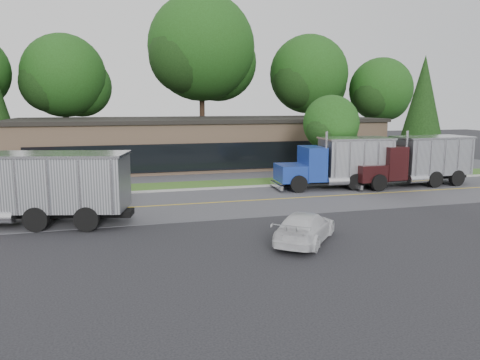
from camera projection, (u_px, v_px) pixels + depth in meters
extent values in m
plane|color=#313136|center=(267.00, 249.00, 18.23)|extent=(140.00, 140.00, 0.00)
cube|color=#59595E|center=(217.00, 203.00, 26.79)|extent=(60.00, 8.00, 0.02)
cube|color=gold|center=(217.00, 203.00, 26.79)|extent=(60.00, 0.12, 0.01)
cube|color=#9E9E99|center=(203.00, 190.00, 30.79)|extent=(60.00, 0.30, 0.12)
cube|color=#2F541C|center=(198.00, 185.00, 32.50)|extent=(60.00, 3.40, 0.03)
cube|color=#59595E|center=(187.00, 175.00, 37.26)|extent=(60.00, 7.00, 0.02)
cube|color=tan|center=(198.00, 143.00, 43.17)|extent=(32.00, 12.00, 4.00)
cylinder|color=#382619|center=(67.00, 137.00, 47.59)|extent=(0.56, 0.56, 4.50)
sphere|color=#1A3D10|center=(64.00, 76.00, 46.60)|extent=(8.24, 8.24, 8.24)
sphere|color=#1A3D10|center=(81.00, 87.00, 48.15)|extent=(6.18, 6.18, 6.18)
sphere|color=black|center=(49.00, 83.00, 45.65)|extent=(5.66, 5.66, 5.66)
cylinder|color=#382619|center=(202.00, 127.00, 51.12)|extent=(0.56, 0.56, 6.22)
sphere|color=#1A3D10|center=(201.00, 47.00, 49.76)|extent=(11.36, 11.36, 11.36)
sphere|color=#1A3D10|center=(218.00, 62.00, 51.90)|extent=(8.52, 8.52, 8.52)
sphere|color=black|center=(187.00, 56.00, 48.45)|extent=(7.81, 7.81, 7.81)
cylinder|color=#382619|center=(307.00, 132.00, 53.44)|extent=(0.56, 0.56, 4.77)
sphere|color=#1A3D10|center=(309.00, 74.00, 52.39)|extent=(8.73, 8.73, 8.73)
sphere|color=#1A3D10|center=(318.00, 85.00, 54.03)|extent=(6.55, 6.55, 6.55)
sphere|color=black|center=(300.00, 81.00, 51.39)|extent=(6.00, 6.00, 6.00)
cylinder|color=#382619|center=(379.00, 136.00, 53.71)|extent=(0.56, 0.56, 3.88)
sphere|color=#1A3D10|center=(381.00, 89.00, 52.86)|extent=(7.09, 7.09, 7.09)
sphere|color=#1A3D10|center=(386.00, 97.00, 54.19)|extent=(5.32, 5.32, 5.32)
sphere|color=black|center=(375.00, 95.00, 52.04)|extent=(4.87, 4.87, 4.87)
cylinder|color=#382619|center=(419.00, 163.00, 40.52)|extent=(0.44, 0.44, 1.00)
cone|color=black|center=(423.00, 107.00, 39.74)|extent=(4.25, 4.25, 8.70)
cylinder|color=#382619|center=(330.00, 164.00, 34.94)|extent=(0.56, 0.56, 2.26)
sphere|color=#1A3D10|center=(331.00, 123.00, 34.45)|extent=(4.12, 4.12, 4.12)
sphere|color=#1A3D10|center=(337.00, 130.00, 35.22)|extent=(3.09, 3.09, 3.09)
sphere|color=black|center=(325.00, 129.00, 33.97)|extent=(2.84, 2.84, 2.84)
cube|color=black|center=(22.00, 213.00, 21.74)|extent=(10.16, 3.44, 0.28)
cube|color=silver|center=(59.00, 182.00, 21.55)|extent=(6.54, 3.90, 2.50)
cube|color=silver|center=(57.00, 154.00, 21.34)|extent=(6.72, 4.09, 0.12)
cylinder|color=black|center=(78.00, 208.00, 22.93)|extent=(1.15, 0.61, 1.10)
cylinder|color=black|center=(61.00, 219.00, 20.66)|extent=(1.15, 0.61, 1.10)
cube|color=black|center=(337.00, 180.00, 31.39)|extent=(7.46, 1.52, 0.28)
cube|color=navy|center=(291.00, 173.00, 30.68)|extent=(1.93, 2.42, 1.10)
cube|color=navy|center=(312.00, 163.00, 30.86)|extent=(1.46, 2.49, 2.20)
cube|color=black|center=(304.00, 157.00, 30.69)|extent=(0.21, 2.10, 0.90)
cube|color=silver|center=(355.00, 158.00, 31.41)|extent=(4.60, 2.81, 2.50)
cube|color=silver|center=(356.00, 138.00, 31.20)|extent=(4.76, 2.97, 0.12)
cylinder|color=black|center=(288.00, 178.00, 31.91)|extent=(1.12, 0.43, 1.10)
cylinder|color=black|center=(299.00, 184.00, 29.68)|extent=(1.12, 0.43, 1.10)
cylinder|color=black|center=(352.00, 176.00, 32.82)|extent=(1.12, 0.43, 1.10)
cylinder|color=black|center=(367.00, 182.00, 30.59)|extent=(1.12, 0.43, 1.10)
cube|color=black|center=(412.00, 177.00, 32.31)|extent=(8.50, 1.41, 0.28)
cube|color=black|center=(366.00, 172.00, 31.08)|extent=(2.13, 2.40, 1.10)
cube|color=black|center=(388.00, 162.00, 31.50)|extent=(1.59, 2.47, 2.20)
cube|color=black|center=(380.00, 156.00, 31.23)|extent=(0.16, 2.10, 0.90)
cube|color=silver|center=(431.00, 156.00, 32.53)|extent=(5.18, 2.74, 2.50)
cube|color=silver|center=(432.00, 137.00, 32.32)|extent=(5.33, 2.90, 0.12)
cylinder|color=black|center=(359.00, 177.00, 32.31)|extent=(1.12, 0.40, 1.10)
cylinder|color=black|center=(379.00, 183.00, 30.15)|extent=(1.12, 0.40, 1.10)
cylinder|color=black|center=(423.00, 174.00, 33.95)|extent=(1.12, 0.40, 1.10)
cylinder|color=black|center=(446.00, 179.00, 31.80)|extent=(1.12, 0.40, 1.10)
imported|color=silver|center=(305.00, 227.00, 19.07)|extent=(4.06, 4.47, 1.25)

